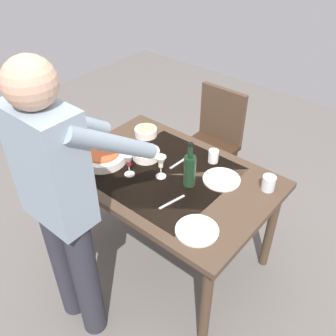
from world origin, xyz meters
TOP-DOWN VIEW (x-y plane):
  - ground_plane at (0.00, 0.00)m, footprint 6.00×6.00m
  - dining_table at (0.00, 0.00)m, footprint 1.30×0.88m
  - chair_near at (0.20, -0.82)m, footprint 0.40×0.40m
  - person_server at (0.08, 0.70)m, footprint 0.42×0.61m
  - wine_bottle at (-0.16, -0.01)m, footprint 0.07×0.07m
  - wine_glass_left at (0.02, 0.04)m, footprint 0.07×0.07m
  - wine_glass_right at (0.18, 0.15)m, footprint 0.07×0.07m
  - water_cup_near_left at (-0.14, -0.29)m, footprint 0.07×0.07m
  - water_cup_near_right at (-0.54, -0.27)m, footprint 0.08×0.08m
  - serving_bowl_pasta at (0.42, 0.16)m, footprint 0.30×0.30m
  - side_bowl_salad at (0.23, -0.05)m, footprint 0.18×0.18m
  - side_bowl_bread at (0.41, -0.25)m, footprint 0.16×0.16m
  - dinner_plate_near at (-0.42, 0.27)m, footprint 0.23×0.23m
  - dinner_plate_far at (-0.29, -0.17)m, footprint 0.23×0.23m
  - table_knife at (0.02, -0.15)m, footprint 0.03×0.20m
  - table_fork at (-0.18, 0.18)m, footprint 0.05×0.18m

SIDE VIEW (x-z plane):
  - ground_plane at x=0.00m, z-range 0.00..0.00m
  - chair_near at x=0.20m, z-range 0.07..0.98m
  - dining_table at x=0.00m, z-range 0.29..1.03m
  - table_knife at x=0.02m, z-range 0.74..0.74m
  - table_fork at x=-0.18m, z-range 0.74..0.74m
  - dinner_plate_near at x=-0.42m, z-range 0.74..0.75m
  - dinner_plate_far at x=-0.29m, z-range 0.74..0.75m
  - serving_bowl_pasta at x=0.42m, z-range 0.74..0.81m
  - side_bowl_salad at x=0.23m, z-range 0.74..0.81m
  - side_bowl_bread at x=0.41m, z-range 0.74..0.81m
  - water_cup_near_left at x=-0.14m, z-range 0.74..0.82m
  - water_cup_near_right at x=-0.54m, z-range 0.74..0.83m
  - wine_glass_left at x=0.02m, z-range 0.77..0.92m
  - wine_glass_right at x=0.18m, z-range 0.77..0.92m
  - wine_bottle at x=-0.16m, z-range 0.70..1.00m
  - person_server at x=0.08m, z-range 0.12..1.81m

